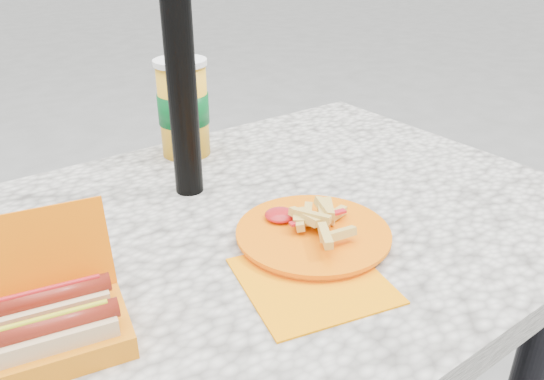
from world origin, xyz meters
TOP-DOWN VIEW (x-y plane):
  - picnic_table at (0.00, 0.00)m, footprint 1.20×0.80m
  - hotdog_box at (-0.32, -0.10)m, footprint 0.20×0.17m
  - fries_plate at (0.07, -0.11)m, footprint 0.30×0.31m
  - soda_cup at (0.08, 0.32)m, footprint 0.11×0.11m

SIDE VIEW (x-z plane):
  - picnic_table at x=0.00m, z-range 0.27..1.02m
  - fries_plate at x=0.07m, z-range 0.74..0.79m
  - hotdog_box at x=-0.32m, z-range 0.71..0.85m
  - soda_cup at x=0.08m, z-range 0.75..0.95m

